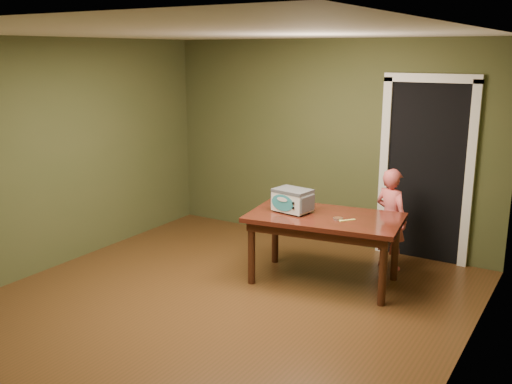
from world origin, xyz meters
TOP-DOWN VIEW (x-y plane):
  - floor at (0.00, 0.00)m, footprint 5.00×5.00m
  - room_shell at (0.00, 0.00)m, footprint 4.52×5.02m
  - doorway at (1.30, 2.78)m, footprint 1.10×0.66m
  - dining_table at (0.61, 1.19)m, footprint 1.72×1.13m
  - toy_oven at (0.25, 1.13)m, footprint 0.44×0.33m
  - baking_pan at (0.80, 1.12)m, footprint 0.10×0.10m
  - spatula at (0.89, 1.14)m, footprint 0.13×0.16m
  - child at (1.08, 1.96)m, footprint 0.50×0.42m

SIDE VIEW (x-z plane):
  - floor at x=0.00m, z-range 0.00..0.00m
  - child at x=1.08m, z-range 0.00..1.17m
  - dining_table at x=0.61m, z-range 0.28..1.03m
  - spatula at x=0.89m, z-range 0.75..0.76m
  - baking_pan at x=0.80m, z-range 0.75..0.77m
  - toy_oven at x=0.25m, z-range 0.76..1.01m
  - doorway at x=1.30m, z-range -0.07..2.18m
  - room_shell at x=0.00m, z-range 0.40..3.01m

